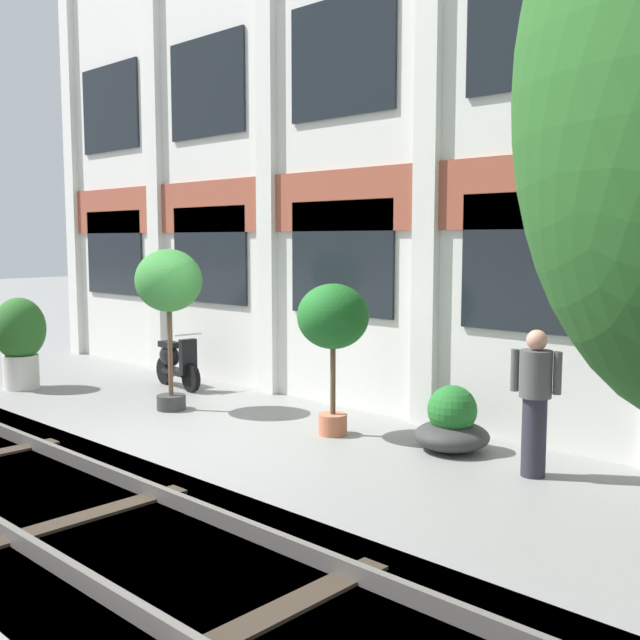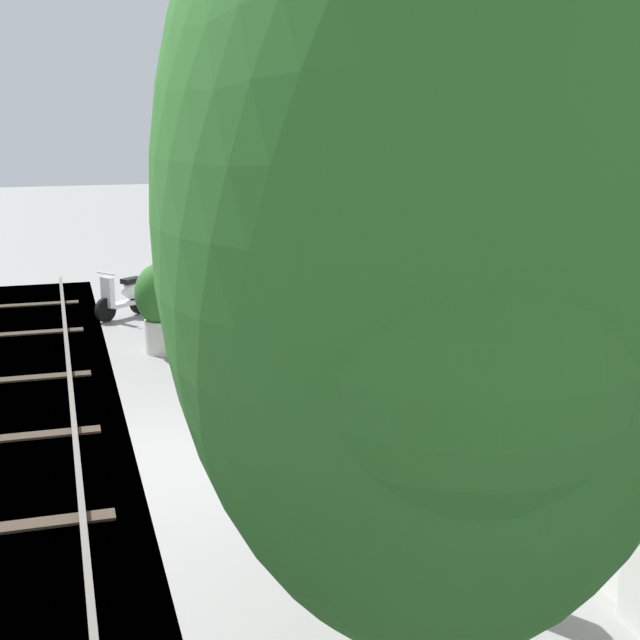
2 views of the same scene
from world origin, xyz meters
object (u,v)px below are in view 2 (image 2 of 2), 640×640
(broadleaf_tree, at_px, (438,233))
(potted_plant_wide_bowl, at_px, (440,497))
(potted_plant_ribbed_drum, at_px, (161,303))
(potted_plant_low_pan, at_px, (349,350))
(scooter_near_curb, at_px, (294,346))
(potted_plant_tall_urn, at_px, (245,277))
(resident_by_doorway, at_px, (473,499))
(scooter_second_parked, at_px, (125,296))

(broadleaf_tree, distance_m, potted_plant_wide_bowl, 4.83)
(potted_plant_ribbed_drum, bearing_deg, potted_plant_low_pan, 13.53)
(scooter_near_curb, bearing_deg, potted_plant_tall_urn, -30.88)
(potted_plant_tall_urn, relative_size, resident_by_doorway, 1.51)
(potted_plant_ribbed_drum, height_order, resident_by_doorway, resident_by_doorway)
(broadleaf_tree, xyz_separation_m, potted_plant_tall_urn, (-7.53, 0.55, -1.63))
(potted_plant_ribbed_drum, height_order, scooter_second_parked, potted_plant_ribbed_drum)
(broadleaf_tree, bearing_deg, potted_plant_tall_urn, 175.86)
(potted_plant_tall_urn, distance_m, potted_plant_ribbed_drum, 3.41)
(potted_plant_tall_urn, xyz_separation_m, scooter_near_curb, (-1.34, 1.05, -1.41))
(broadleaf_tree, distance_m, potted_plant_ribbed_drum, 11.01)
(broadleaf_tree, bearing_deg, potted_plant_wide_bowl, 154.14)
(potted_plant_wide_bowl, relative_size, potted_plant_ribbed_drum, 0.58)
(potted_plant_ribbed_drum, bearing_deg, potted_plant_tall_urn, 14.45)
(potted_plant_low_pan, distance_m, potted_plant_tall_urn, 2.81)
(potted_plant_ribbed_drum, height_order, scooter_near_curb, potted_plant_ribbed_drum)
(potted_plant_wide_bowl, height_order, resident_by_doorway, resident_by_doorway)
(broadleaf_tree, bearing_deg, scooter_near_curb, 169.82)
(scooter_second_parked, bearing_deg, broadleaf_tree, 55.66)
(broadleaf_tree, xyz_separation_m, resident_by_doorway, (-2.10, 1.36, -2.63))
(broadleaf_tree, relative_size, potted_plant_wide_bowl, 6.64)
(scooter_near_curb, relative_size, scooter_second_parked, 1.19)
(scooter_second_parked, bearing_deg, potted_plant_tall_urn, 64.09)
(potted_plant_ribbed_drum, xyz_separation_m, scooter_near_curb, (1.83, 1.86, -0.44))
(scooter_near_curb, bearing_deg, broadleaf_tree, -3.06)
(broadleaf_tree, xyz_separation_m, potted_plant_wide_bowl, (-3.28, 1.59, -3.16))
(potted_plant_low_pan, bearing_deg, potted_plant_wide_bowl, 16.30)
(potted_plant_tall_urn, relative_size, scooter_second_parked, 2.07)
(potted_plant_wide_bowl, bearing_deg, potted_plant_tall_urn, -166.15)
(broadleaf_tree, distance_m, potted_plant_low_pan, 5.34)
(broadleaf_tree, height_order, potted_plant_low_pan, broadleaf_tree)
(potted_plant_low_pan, bearing_deg, resident_by_doorway, 4.45)
(broadleaf_tree, relative_size, resident_by_doorway, 3.80)
(potted_plant_tall_urn, height_order, potted_plant_wide_bowl, potted_plant_tall_urn)
(potted_plant_wide_bowl, bearing_deg, resident_by_doorway, -11.24)
(potted_plant_tall_urn, bearing_deg, potted_plant_low_pan, 12.45)
(broadleaf_tree, relative_size, scooter_near_curb, 4.36)
(broadleaf_tree, relative_size, scooter_second_parked, 5.22)
(potted_plant_ribbed_drum, bearing_deg, potted_plant_wide_bowl, 14.11)
(potted_plant_low_pan, relative_size, scooter_second_parked, 1.70)
(potted_plant_wide_bowl, bearing_deg, scooter_second_parked, -167.72)
(broadleaf_tree, relative_size, potted_plant_ribbed_drum, 3.88)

